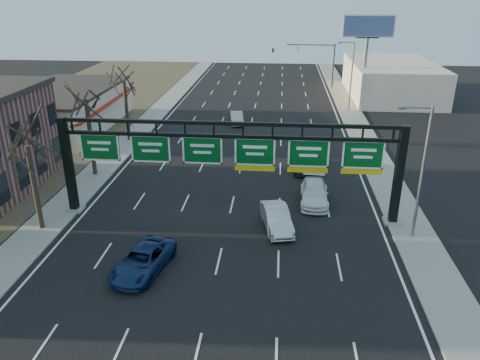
# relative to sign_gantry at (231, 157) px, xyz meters

# --- Properties ---
(ground) EXTENTS (160.00, 160.00, 0.00)m
(ground) POSITION_rel_sign_gantry_xyz_m (-0.16, -8.00, -4.63)
(ground) COLOR black
(ground) RESTS_ON ground
(sidewalk_left) EXTENTS (3.00, 120.00, 0.12)m
(sidewalk_left) POSITION_rel_sign_gantry_xyz_m (-12.96, 12.00, -4.57)
(sidewalk_left) COLOR gray
(sidewalk_left) RESTS_ON ground
(sidewalk_right) EXTENTS (3.00, 120.00, 0.12)m
(sidewalk_right) POSITION_rel_sign_gantry_xyz_m (12.64, 12.00, -4.57)
(sidewalk_right) COLOR gray
(sidewalk_right) RESTS_ON ground
(lane_markings) EXTENTS (21.60, 120.00, 0.01)m
(lane_markings) POSITION_rel_sign_gantry_xyz_m (-0.16, 12.00, -4.62)
(lane_markings) COLOR white
(lane_markings) RESTS_ON ground
(sign_gantry) EXTENTS (24.60, 1.20, 7.20)m
(sign_gantry) POSITION_rel_sign_gantry_xyz_m (0.00, 0.00, 0.00)
(sign_gantry) COLOR black
(sign_gantry) RESTS_ON ground
(cream_strip) EXTENTS (10.90, 18.40, 4.70)m
(cream_strip) POSITION_rel_sign_gantry_xyz_m (-21.64, 21.00, -2.27)
(cream_strip) COLOR beige
(cream_strip) RESTS_ON ground
(building_right_distant) EXTENTS (12.00, 20.00, 5.00)m
(building_right_distant) POSITION_rel_sign_gantry_xyz_m (19.84, 42.00, -2.13)
(building_right_distant) COLOR beige
(building_right_distant) RESTS_ON ground
(tree_gantry) EXTENTS (3.60, 3.60, 8.48)m
(tree_gantry) POSITION_rel_sign_gantry_xyz_m (-12.96, -3.00, 2.48)
(tree_gantry) COLOR black
(tree_gantry) RESTS_ON sidewalk_left
(tree_mid) EXTENTS (3.60, 3.60, 9.24)m
(tree_mid) POSITION_rel_sign_gantry_xyz_m (-12.96, 7.00, 3.23)
(tree_mid) COLOR black
(tree_mid) RESTS_ON sidewalk_left
(tree_far) EXTENTS (3.60, 3.60, 8.86)m
(tree_far) POSITION_rel_sign_gantry_xyz_m (-12.96, 17.00, 2.86)
(tree_far) COLOR black
(tree_far) RESTS_ON sidewalk_left
(streetlight_near) EXTENTS (2.15, 0.22, 9.00)m
(streetlight_near) POSITION_rel_sign_gantry_xyz_m (12.31, -2.00, 0.45)
(streetlight_near) COLOR slate
(streetlight_near) RESTS_ON sidewalk_right
(streetlight_far) EXTENTS (2.15, 0.22, 9.00)m
(streetlight_far) POSITION_rel_sign_gantry_xyz_m (12.31, 32.00, 0.45)
(streetlight_far) COLOR slate
(streetlight_far) RESTS_ON sidewalk_right
(billboard_right) EXTENTS (7.00, 0.50, 12.00)m
(billboard_right) POSITION_rel_sign_gantry_xyz_m (14.84, 36.98, 4.43)
(billboard_right) COLOR slate
(billboard_right) RESTS_ON ground
(traffic_signal_mast) EXTENTS (10.16, 0.54, 7.00)m
(traffic_signal_mast) POSITION_rel_sign_gantry_xyz_m (5.53, 47.00, 0.87)
(traffic_signal_mast) COLOR black
(traffic_signal_mast) RESTS_ON ground
(car_blue_suv) EXTENTS (3.38, 5.53, 1.43)m
(car_blue_suv) POSITION_rel_sign_gantry_xyz_m (-4.47, -7.45, -3.91)
(car_blue_suv) COLOR navy
(car_blue_suv) RESTS_ON ground
(car_silver_sedan) EXTENTS (2.59, 4.90, 1.54)m
(car_silver_sedan) POSITION_rel_sign_gantry_xyz_m (3.31, -1.49, -3.86)
(car_silver_sedan) COLOR #BBBCC1
(car_silver_sedan) RESTS_ON ground
(car_white_wagon) EXTENTS (2.27, 5.23, 1.50)m
(car_white_wagon) POSITION_rel_sign_gantry_xyz_m (6.17, 3.00, -3.88)
(car_white_wagon) COLOR white
(car_white_wagon) RESTS_ON ground
(car_grey_far) EXTENTS (2.11, 4.95, 1.67)m
(car_grey_far) POSITION_rel_sign_gantry_xyz_m (5.72, 10.01, -3.79)
(car_grey_far) COLOR #45474B
(car_grey_far) RESTS_ON ground
(car_silver_distant) EXTENTS (2.10, 4.36, 1.38)m
(car_silver_distant) POSITION_rel_sign_gantry_xyz_m (-1.94, 24.69, -3.94)
(car_silver_distant) COLOR #AAAAAF
(car_silver_distant) RESTS_ON ground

